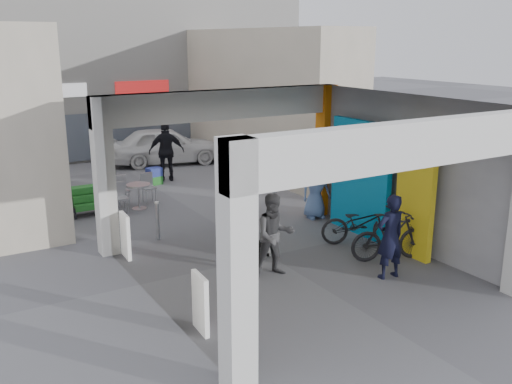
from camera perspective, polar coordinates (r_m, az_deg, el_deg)
ground at (r=12.71m, az=1.36°, el=-6.41°), size 90.00×90.00×0.00m
arcade_canopy at (r=11.69m, az=5.81°, el=3.38°), size 6.40×6.45×6.40m
far_building at (r=24.83m, az=-16.40°, el=12.96°), size 18.00×4.08×8.00m
plaza_bldg_right at (r=20.69m, az=0.98°, el=9.10°), size 2.00×9.00×5.00m
bollard_left at (r=13.76m, az=-9.82°, el=-2.90°), size 0.09×0.09×0.92m
bollard_center at (r=14.45m, az=-3.09°, el=-1.70°), size 0.09×0.09×0.98m
bollard_right at (r=15.49m, az=1.81°, el=-0.74°), size 0.09×0.09×0.87m
advert_board_near at (r=9.47m, az=-5.56°, el=-10.99°), size 0.13×0.55×1.00m
advert_board_far at (r=12.79m, az=-12.91°, el=-4.25°), size 0.12×0.55×1.00m
cafe_set at (r=16.61m, az=-12.30°, el=-0.46°), size 1.42×1.15×0.86m
produce_stand at (r=16.20m, az=-16.19°, el=-1.11°), size 1.17×0.63×0.77m
crate_stack at (r=19.08m, az=-10.14°, el=1.58°), size 0.51×0.43×0.56m
border_collie at (r=12.67m, az=0.87°, el=-5.13°), size 0.26×0.51×0.71m
man_with_dog at (r=11.63m, az=13.28°, el=-4.37°), size 0.66×0.46×1.73m
man_back_turned at (r=11.45m, az=1.86°, el=-4.34°), size 0.95×0.82×1.70m
man_elderly at (r=15.22m, az=6.01°, el=0.37°), size 0.86×0.62×1.63m
man_crates at (r=19.37m, az=-8.94°, el=4.03°), size 1.27×0.84×2.01m
bicycle_front at (r=13.56m, az=10.41°, el=-3.06°), size 1.98×1.34×0.99m
bicycle_rear at (r=12.65m, az=13.29°, el=-4.36°), size 1.85×1.05×1.07m
white_van at (r=22.11m, az=-9.04°, el=4.63°), size 4.45×2.50×1.43m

